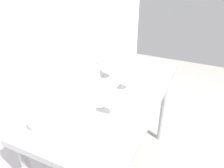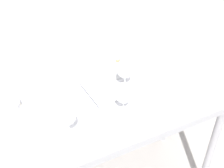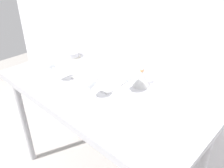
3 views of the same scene
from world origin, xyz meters
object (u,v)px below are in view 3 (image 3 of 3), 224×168
at_px(open_notebook, 100,78).
at_px(tasting_sheet_lower, 63,71).
at_px(tasting_bowl, 71,54).
at_px(wine_glass_near_center, 90,82).
at_px(wine_glass_near_left, 51,64).
at_px(decanter_funnel, 141,78).
at_px(wine_glass_far_right, 126,75).
at_px(tasting_sheet_upper, 153,111).

bearing_deg(open_notebook, tasting_sheet_lower, -164.20).
relative_size(open_notebook, tasting_bowl, 2.41).
relative_size(wine_glass_near_center, wine_glass_near_left, 0.87).
bearing_deg(tasting_sheet_lower, decanter_funnel, 19.71).
xyz_separation_m(wine_glass_far_right, tasting_sheet_lower, (-0.51, -0.09, -0.12)).
distance_m(tasting_sheet_upper, tasting_sheet_lower, 0.75).
height_order(wine_glass_near_left, decanter_funnel, wine_glass_near_left).
distance_m(wine_glass_far_right, decanter_funnel, 0.15).
distance_m(wine_glass_far_right, wine_glass_near_center, 0.22).
distance_m(wine_glass_near_center, tasting_sheet_lower, 0.43).
distance_m(wine_glass_near_left, tasting_bowl, 0.42).
xyz_separation_m(wine_glass_far_right, tasting_bowl, (-0.67, 0.11, -0.09)).
relative_size(wine_glass_near_left, decanter_funnel, 1.12).
xyz_separation_m(open_notebook, tasting_sheet_upper, (0.47, -0.06, -0.00)).
bearing_deg(tasting_bowl, wine_glass_near_center, -27.97).
bearing_deg(tasting_bowl, decanter_funnel, 1.86).
height_order(tasting_bowl, decanter_funnel, decanter_funnel).
distance_m(wine_glass_near_center, open_notebook, 0.25).
distance_m(wine_glass_near_center, tasting_bowl, 0.64).
xyz_separation_m(open_notebook, tasting_bowl, (-0.44, 0.10, 0.02)).
bearing_deg(tasting_sheet_upper, decanter_funnel, 174.90).
bearing_deg(wine_glass_near_center, wine_glass_near_left, -173.16).
bearing_deg(wine_glass_far_right, decanter_funnel, 81.69).
bearing_deg(decanter_funnel, tasting_sheet_lower, -157.25).
height_order(wine_glass_near_center, tasting_bowl, wine_glass_near_center).
xyz_separation_m(wine_glass_near_center, wine_glass_near_left, (-0.33, -0.04, 0.02)).
height_order(tasting_sheet_upper, tasting_sheet_lower, same).
bearing_deg(wine_glass_near_left, wine_glass_near_center, 6.84).
distance_m(open_notebook, decanter_funnel, 0.28).
relative_size(wine_glass_far_right, wine_glass_near_left, 0.97).
distance_m(open_notebook, tasting_sheet_lower, 0.30).
height_order(wine_glass_near_center, wine_glass_near_left, wine_glass_near_left).
height_order(wine_glass_near_left, tasting_sheet_upper, wine_glass_near_left).
bearing_deg(tasting_sheet_upper, wine_glass_near_center, -123.87).
bearing_deg(tasting_sheet_upper, open_notebook, -152.93).
distance_m(tasting_sheet_lower, tasting_bowl, 0.26).
bearing_deg(tasting_sheet_lower, wine_glass_far_right, 6.68).
height_order(wine_glass_far_right, wine_glass_near_center, wine_glass_far_right).
bearing_deg(wine_glass_far_right, wine_glass_near_center, -120.41).
height_order(open_notebook, tasting_sheet_upper, open_notebook).
xyz_separation_m(wine_glass_far_right, wine_glass_near_center, (-0.11, -0.19, -0.01)).
bearing_deg(tasting_sheet_lower, tasting_bowl, 125.17).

